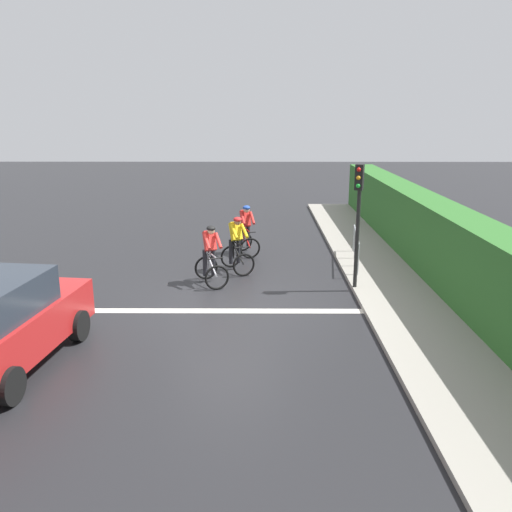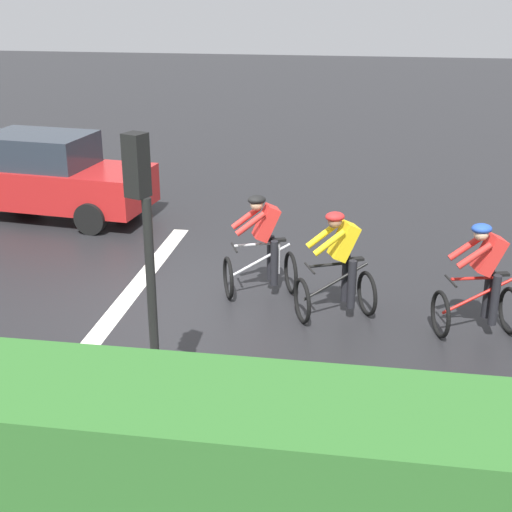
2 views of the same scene
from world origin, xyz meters
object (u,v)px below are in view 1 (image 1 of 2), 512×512
cyclist_lead (246,231)px  pedestrian_railing_kerbside (356,242)px  cyclist_second (237,245)px  traffic_light_near_crossing (358,209)px  car_red (0,323)px  cyclist_mid (211,256)px

cyclist_lead → pedestrian_railing_kerbside: bearing=-22.0°
cyclist_lead → cyclist_second: same height
traffic_light_near_crossing → cyclist_second: bearing=149.5°
car_red → pedestrian_railing_kerbside: 10.31m
car_red → traffic_light_near_crossing: (7.22, 4.38, 1.35)m
cyclist_second → cyclist_mid: size_ratio=1.00×
cyclist_lead → cyclist_second: bearing=-96.4°
cyclist_lead → traffic_light_near_crossing: 5.07m
cyclist_lead → pedestrian_railing_kerbside: (3.41, -1.38, -0.04)m
cyclist_mid → car_red: size_ratio=0.39×
cyclist_second → traffic_light_near_crossing: (3.18, -1.87, 1.43)m
cyclist_second → car_red: 7.45m
cyclist_second → cyclist_mid: same height
cyclist_lead → cyclist_mid: bearing=-105.4°
cyclist_mid → car_red: (-3.39, -5.03, 0.08)m
car_red → pedestrian_railing_kerbside: (7.68, 6.87, -0.12)m
cyclist_lead → cyclist_mid: (-0.88, -3.22, 0.00)m
cyclist_second → traffic_light_near_crossing: traffic_light_near_crossing is taller
cyclist_lead → traffic_light_near_crossing: traffic_light_near_crossing is taller
car_red → cyclist_second: bearing=57.1°
traffic_light_near_crossing → pedestrian_railing_kerbside: (0.46, 2.49, -1.47)m
cyclist_second → car_red: size_ratio=0.39×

